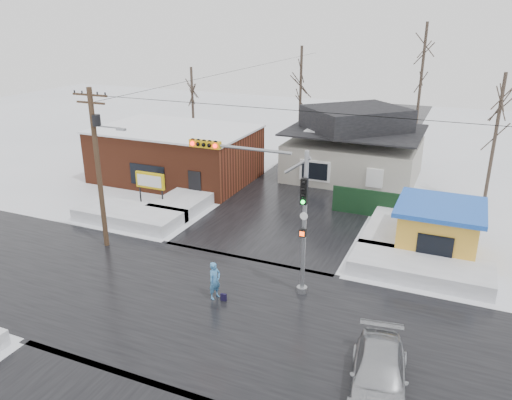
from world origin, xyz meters
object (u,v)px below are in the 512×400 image
at_px(car, 379,376).
at_px(pedestrian, 215,281).
at_px(marquee_sign, 150,182).
at_px(traffic_signal, 272,199).
at_px(kiosk, 438,229).
at_px(utility_pole, 98,160).

bearing_deg(car, pedestrian, 149.63).
bearing_deg(marquee_sign, traffic_signal, -29.72).
relative_size(traffic_signal, kiosk, 1.52).
distance_m(utility_pole, kiosk, 18.95).
distance_m(utility_pole, car, 18.07).
bearing_deg(marquee_sign, kiosk, 1.55).
bearing_deg(kiosk, pedestrian, -134.96).
relative_size(utility_pole, pedestrian, 4.93).
bearing_deg(kiosk, marquee_sign, -178.45).
height_order(utility_pole, marquee_sign, utility_pole).
relative_size(pedestrian, car, 0.38).
bearing_deg(pedestrian, utility_pole, 90.48).
distance_m(pedestrian, car, 8.79).
height_order(traffic_signal, car, traffic_signal).
xyz_separation_m(kiosk, car, (-0.92, -12.35, -0.76)).
relative_size(kiosk, pedestrian, 2.52).
bearing_deg(utility_pole, kiosk, 20.44).
relative_size(utility_pole, kiosk, 1.96).
bearing_deg(marquee_sign, utility_pole, -79.87).
relative_size(traffic_signal, car, 1.45).
xyz_separation_m(marquee_sign, kiosk, (18.50, 0.50, -0.46)).
height_order(traffic_signal, utility_pole, utility_pole).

